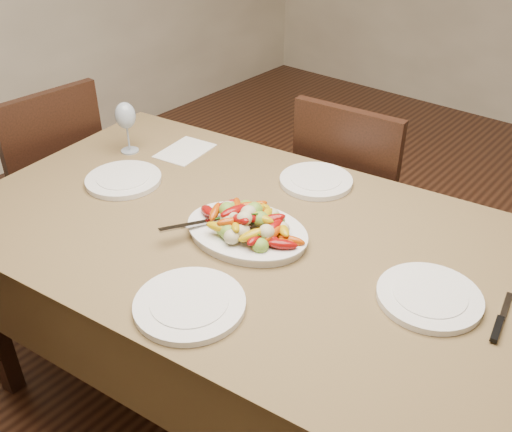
{
  "coord_description": "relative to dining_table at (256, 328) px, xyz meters",
  "views": [
    {
      "loc": [
        0.7,
        -1.23,
        1.71
      ],
      "look_at": [
        -0.19,
        -0.17,
        0.82
      ],
      "focal_mm": 40.0,
      "sensor_mm": 36.0,
      "label": 1
    }
  ],
  "objects": [
    {
      "name": "wine_glass",
      "position": [
        -0.71,
        0.11,
        0.48
      ],
      "size": [
        0.08,
        0.08,
        0.2
      ],
      "primitive_type": null,
      "color": "#8C99A5",
      "rests_on": "dining_table"
    },
    {
      "name": "plate_far",
      "position": [
        -0.04,
        0.36,
        0.39
      ],
      "size": [
        0.25,
        0.25,
        0.02
      ],
      "primitive_type": "cylinder",
      "color": "white",
      "rests_on": "dining_table"
    },
    {
      "name": "dining_table",
      "position": [
        0.0,
        0.0,
        0.0
      ],
      "size": [
        1.96,
        1.28,
        0.76
      ],
      "primitive_type": "cube",
      "rotation": [
        0.0,
        0.0,
        0.14
      ],
      "color": "brown",
      "rests_on": "ground"
    },
    {
      "name": "table_knife",
      "position": [
        0.69,
        0.09,
        0.38
      ],
      "size": [
        0.05,
        0.2,
        0.01
      ],
      "primitive_type": null,
      "rotation": [
        0.0,
        0.0,
        0.17
      ],
      "color": "#9EA0A8",
      "rests_on": "dining_table"
    },
    {
      "name": "floor",
      "position": [
        0.19,
        0.17,
        -0.38
      ],
      "size": [
        6.0,
        6.0,
        0.0
      ],
      "primitive_type": "plane",
      "color": "#3B1E12",
      "rests_on": "ground"
    },
    {
      "name": "plate_left",
      "position": [
        -0.54,
        -0.05,
        0.39
      ],
      "size": [
        0.26,
        0.26,
        0.02
      ],
      "primitive_type": "cylinder",
      "color": "white",
      "rests_on": "dining_table"
    },
    {
      "name": "chair_left",
      "position": [
        -1.21,
        -0.01,
        0.1
      ],
      "size": [
        0.44,
        0.44,
        0.95
      ],
      "primitive_type": null,
      "rotation": [
        0.0,
        0.0,
        -1.61
      ],
      "color": "black",
      "rests_on": "ground"
    },
    {
      "name": "serving_spoon",
      "position": [
        -0.07,
        -0.08,
        0.43
      ],
      "size": [
        0.28,
        0.16,
        0.03
      ],
      "primitive_type": null,
      "rotation": [
        0.0,
        0.0,
        -0.38
      ],
      "color": "#9EA0A8",
      "rests_on": "serving_platter"
    },
    {
      "name": "menu_card",
      "position": [
        -0.56,
        0.25,
        0.38
      ],
      "size": [
        0.18,
        0.23,
        0.0
      ],
      "primitive_type": "cube",
      "rotation": [
        0.0,
        0.0,
        0.16
      ],
      "color": "silver",
      "rests_on": "dining_table"
    },
    {
      "name": "chair_far",
      "position": [
        -0.08,
        0.78,
        0.1
      ],
      "size": [
        0.46,
        0.46,
        0.95
      ],
      "primitive_type": null,
      "rotation": [
        0.0,
        0.0,
        3.24
      ],
      "color": "black",
      "rests_on": "ground"
    },
    {
      "name": "plate_right",
      "position": [
        0.52,
        0.05,
        0.39
      ],
      "size": [
        0.26,
        0.26,
        0.02
      ],
      "primitive_type": "cylinder",
      "color": "white",
      "rests_on": "dining_table"
    },
    {
      "name": "plate_near",
      "position": [
        0.08,
        -0.35,
        0.39
      ],
      "size": [
        0.28,
        0.28,
        0.02
      ],
      "primitive_type": "cylinder",
      "color": "white",
      "rests_on": "dining_table"
    },
    {
      "name": "serving_platter",
      "position": [
        -0.01,
        -0.03,
        0.39
      ],
      "size": [
        0.39,
        0.31,
        0.02
      ],
      "primitive_type": "ellipsoid",
      "rotation": [
        0.0,
        0.0,
        0.14
      ],
      "color": "white",
      "rests_on": "dining_table"
    },
    {
      "name": "roasted_vegetables",
      "position": [
        -0.01,
        -0.03,
        0.45
      ],
      "size": [
        0.32,
        0.24,
        0.09
      ],
      "primitive_type": null,
      "rotation": [
        0.0,
        0.0,
        0.14
      ],
      "color": "maroon",
      "rests_on": "serving_platter"
    }
  ]
}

